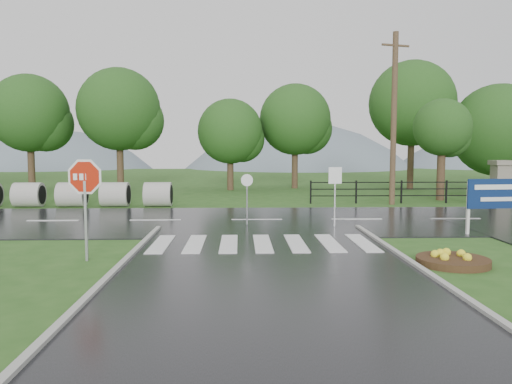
{
  "coord_description": "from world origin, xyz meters",
  "views": [
    {
      "loc": [
        -0.67,
        -9.6,
        2.88
      ],
      "look_at": [
        -0.16,
        6.0,
        1.5
      ],
      "focal_mm": 35.0,
      "sensor_mm": 36.0,
      "label": 1
    }
  ],
  "objects": [
    {
      "name": "culvert_pipes",
      "position": [
        -11.0,
        15.0,
        0.6
      ],
      "size": [
        13.9,
        1.2,
        1.2
      ],
      "color": "#9E9B93",
      "rests_on": "ground"
    },
    {
      "name": "entrance_tree_left",
      "position": [
        10.42,
        17.5,
        3.96
      ],
      "size": [
        3.12,
        3.12,
        5.57
      ],
      "color": "#3D2B1C",
      "rests_on": "ground"
    },
    {
      "name": "pillar_west",
      "position": [
        13.0,
        16.0,
        1.18
      ],
      "size": [
        1.0,
        1.0,
        2.24
      ],
      "color": "gray",
      "rests_on": "ground"
    },
    {
      "name": "estate_billboard",
      "position": [
        7.83,
        6.46,
        1.29
      ],
      "size": [
        2.13,
        0.26,
        1.87
      ],
      "color": "silver",
      "rests_on": "ground"
    },
    {
      "name": "reg_sign_small",
      "position": [
        2.76,
        8.19,
        1.55
      ],
      "size": [
        0.49,
        0.08,
        2.19
      ],
      "color": "#939399",
      "rests_on": "ground"
    },
    {
      "name": "reg_sign_round",
      "position": [
        -0.41,
        8.71,
        1.25
      ],
      "size": [
        0.44,
        0.12,
        1.92
      ],
      "color": "#939399",
      "rests_on": "ground"
    },
    {
      "name": "flower_bed",
      "position": [
        4.59,
        2.35,
        0.13
      ],
      "size": [
        1.76,
        1.76,
        0.35
      ],
      "color": "#332111",
      "rests_on": "ground"
    },
    {
      "name": "treeline",
      "position": [
        1.0,
        24.0,
        0.0
      ],
      "size": [
        83.2,
        5.2,
        10.0
      ],
      "color": "#1B4515",
      "rests_on": "ground"
    },
    {
      "name": "main_road",
      "position": [
        0.0,
        10.0,
        0.0
      ],
      "size": [
        90.0,
        8.0,
        0.04
      ],
      "primitive_type": "cube",
      "color": "black",
      "rests_on": "ground"
    },
    {
      "name": "stop_sign",
      "position": [
        -4.59,
        3.09,
        1.92
      ],
      "size": [
        1.22,
        0.21,
        2.77
      ],
      "color": "#939399",
      "rests_on": "ground"
    },
    {
      "name": "crosswalk",
      "position": [
        0.0,
        5.0,
        0.06
      ],
      "size": [
        6.5,
        2.8,
        0.02
      ],
      "color": "silver",
      "rests_on": "ground"
    },
    {
      "name": "utility_pole_east",
      "position": [
        7.1,
        15.5,
        4.39
      ],
      "size": [
        1.51,
        0.51,
        8.64
      ],
      "color": "#473523",
      "rests_on": "ground"
    },
    {
      "name": "fence_west",
      "position": [
        7.75,
        16.0,
        0.72
      ],
      "size": [
        9.58,
        0.08,
        1.2
      ],
      "color": "black",
      "rests_on": "ground"
    },
    {
      "name": "ground",
      "position": [
        0.0,
        0.0,
        0.0
      ],
      "size": [
        120.0,
        120.0,
        0.0
      ],
      "primitive_type": "plane",
      "color": "#28511B",
      "rests_on": "ground"
    },
    {
      "name": "hills",
      "position": [
        3.49,
        65.0,
        -15.54
      ],
      "size": [
        102.0,
        48.0,
        48.0
      ],
      "color": "slate",
      "rests_on": "ground"
    }
  ]
}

